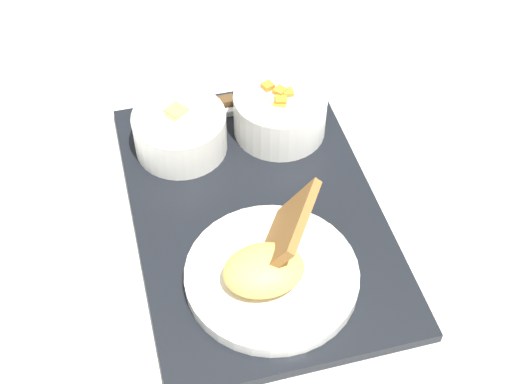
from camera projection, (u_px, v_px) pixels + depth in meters
name	position (u px, v px, depth m)	size (l,w,h in m)	color
ground_plane	(256.00, 215.00, 0.89)	(4.00, 4.00, 0.00)	silver
serving_tray	(256.00, 212.00, 0.89)	(0.47, 0.34, 0.01)	black
bowl_salad	(280.00, 111.00, 0.95)	(0.13, 0.13, 0.07)	white
bowl_soup	(180.00, 129.00, 0.93)	(0.12, 0.12, 0.06)	white
plate_main	(271.00, 270.00, 0.80)	(0.20, 0.20, 0.10)	white
knife	(217.00, 105.00, 1.00)	(0.03, 0.17, 0.02)	silver
spoon	(238.00, 111.00, 1.00)	(0.03, 0.14, 0.01)	silver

